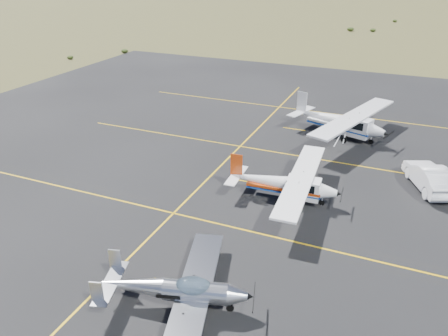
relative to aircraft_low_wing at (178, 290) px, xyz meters
The scene contains 6 objects.
ground 5.16m from the aircraft_low_wing, 66.34° to the left, with size 1600.00×1600.00×0.00m, color #383D1C.
apron 11.86m from the aircraft_low_wing, 80.08° to the left, with size 72.00×72.00×0.02m, color black.
aircraft_low_wing is the anchor object (origin of this frame).
aircraft_cessna 11.00m from the aircraft_low_wing, 81.85° to the left, with size 6.12×10.20×2.58m.
aircraft_plain 23.27m from the aircraft_low_wing, 82.91° to the left, with size 8.35×12.15×3.10m.
sedan 18.79m from the aircraft_low_wing, 58.20° to the left, with size 1.73×4.96×1.63m, color white.
Camera 1 is at (5.42, -17.19, 13.79)m, focal length 35.00 mm.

